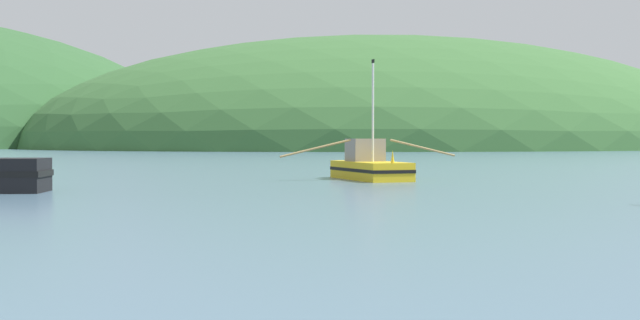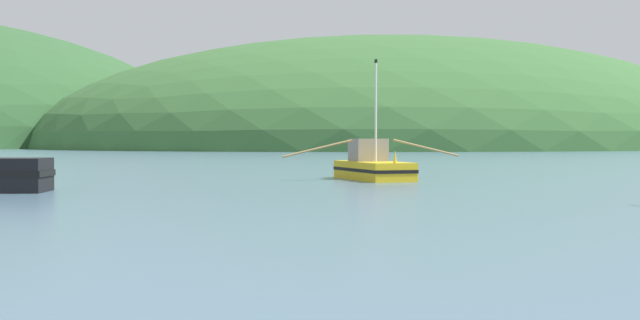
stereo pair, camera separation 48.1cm
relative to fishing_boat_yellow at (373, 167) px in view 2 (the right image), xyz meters
name	(u,v)px [view 2 (the right image)]	position (x,y,z in m)	size (l,w,h in m)	color
hill_mid_right	(396,147)	(61.65, 158.25, -0.73)	(184.33, 147.47, 56.39)	#386633
fishing_boat_yellow	(373,167)	(0.00, 0.00, 0.00)	(10.58, 6.72, 6.70)	gold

